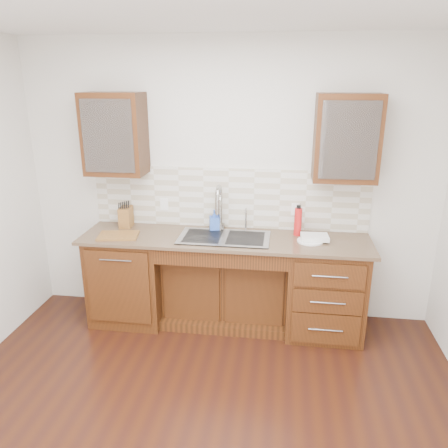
# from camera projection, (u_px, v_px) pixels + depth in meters

# --- Properties ---
(ground) EXTENTS (4.00, 3.50, 0.10)m
(ground) POSITION_uv_depth(u_px,v_px,m) (197.00, 437.00, 3.03)
(ground) COLOR #34160A
(wall_back) EXTENTS (4.00, 0.10, 2.70)m
(wall_back) POSITION_uv_depth(u_px,v_px,m) (230.00, 182.00, 4.28)
(wall_back) COLOR silver
(wall_back) RESTS_ON ground
(base_cabinet_left) EXTENTS (0.70, 0.62, 0.88)m
(base_cabinet_left) POSITION_uv_depth(u_px,v_px,m) (130.00, 277.00, 4.35)
(base_cabinet_left) COLOR #593014
(base_cabinet_left) RESTS_ON ground
(base_cabinet_center) EXTENTS (1.20, 0.44, 0.70)m
(base_cabinet_center) POSITION_uv_depth(u_px,v_px,m) (226.00, 286.00, 4.34)
(base_cabinet_center) COLOR #593014
(base_cabinet_center) RESTS_ON ground
(base_cabinet_right) EXTENTS (0.70, 0.62, 0.88)m
(base_cabinet_right) POSITION_uv_depth(u_px,v_px,m) (324.00, 288.00, 4.11)
(base_cabinet_right) COLOR #593014
(base_cabinet_right) RESTS_ON ground
(countertop) EXTENTS (2.70, 0.65, 0.03)m
(countertop) POSITION_uv_depth(u_px,v_px,m) (224.00, 239.00, 4.07)
(countertop) COLOR #84705B
(countertop) RESTS_ON base_cabinet_left
(backsplash) EXTENTS (2.70, 0.02, 0.59)m
(backsplash) POSITION_uv_depth(u_px,v_px,m) (229.00, 198.00, 4.27)
(backsplash) COLOR beige
(backsplash) RESTS_ON wall_back
(sink) EXTENTS (0.84, 0.46, 0.19)m
(sink) POSITION_uv_depth(u_px,v_px,m) (224.00, 246.00, 4.08)
(sink) COLOR #9E9EA5
(sink) RESTS_ON countertop
(faucet) EXTENTS (0.04, 0.04, 0.40)m
(faucet) POSITION_uv_depth(u_px,v_px,m) (220.00, 210.00, 4.21)
(faucet) COLOR #999993
(faucet) RESTS_ON countertop
(filter_tap) EXTENTS (0.02, 0.02, 0.24)m
(filter_tap) POSITION_uv_depth(u_px,v_px,m) (246.00, 219.00, 4.22)
(filter_tap) COLOR #999993
(filter_tap) RESTS_ON countertop
(upper_cabinet_left) EXTENTS (0.55, 0.34, 0.75)m
(upper_cabinet_left) POSITION_uv_depth(u_px,v_px,m) (115.00, 134.00, 4.06)
(upper_cabinet_left) COLOR #593014
(upper_cabinet_left) RESTS_ON wall_back
(upper_cabinet_right) EXTENTS (0.55, 0.34, 0.75)m
(upper_cabinet_right) POSITION_uv_depth(u_px,v_px,m) (347.00, 138.00, 3.79)
(upper_cabinet_right) COLOR #593014
(upper_cabinet_right) RESTS_ON wall_back
(outlet_left) EXTENTS (0.08, 0.01, 0.12)m
(outlet_left) POSITION_uv_depth(u_px,v_px,m) (164.00, 204.00, 4.37)
(outlet_left) COLOR white
(outlet_left) RESTS_ON backsplash
(outlet_right) EXTENTS (0.08, 0.01, 0.12)m
(outlet_right) POSITION_uv_depth(u_px,v_px,m) (295.00, 209.00, 4.20)
(outlet_right) COLOR white
(outlet_right) RESTS_ON backsplash
(soap_bottle) EXTENTS (0.11, 0.11, 0.20)m
(soap_bottle) POSITION_uv_depth(u_px,v_px,m) (214.00, 220.00, 4.23)
(soap_bottle) COLOR blue
(soap_bottle) RESTS_ON countertop
(water_bottle) EXTENTS (0.09, 0.09, 0.26)m
(water_bottle) POSITION_uv_depth(u_px,v_px,m) (298.00, 222.00, 4.09)
(water_bottle) COLOR red
(water_bottle) RESTS_ON countertop
(plate) EXTENTS (0.28, 0.28, 0.01)m
(plate) POSITION_uv_depth(u_px,v_px,m) (310.00, 241.00, 3.96)
(plate) COLOR white
(plate) RESTS_ON countertop
(dish_towel) EXTENTS (0.26, 0.19, 0.04)m
(dish_towel) POSITION_uv_depth(u_px,v_px,m) (315.00, 237.00, 3.97)
(dish_towel) COLOR white
(dish_towel) RESTS_ON plate
(knife_block) EXTENTS (0.12, 0.19, 0.20)m
(knife_block) POSITION_uv_depth(u_px,v_px,m) (126.00, 217.00, 4.33)
(knife_block) COLOR brown
(knife_block) RESTS_ON countertop
(cutting_board) EXTENTS (0.40, 0.31, 0.02)m
(cutting_board) POSITION_uv_depth(u_px,v_px,m) (118.00, 236.00, 4.09)
(cutting_board) COLOR brown
(cutting_board) RESTS_ON countertop
(cup_left_a) EXTENTS (0.13, 0.13, 0.09)m
(cup_left_a) POSITION_uv_depth(u_px,v_px,m) (105.00, 140.00, 4.09)
(cup_left_a) COLOR white
(cup_left_a) RESTS_ON upper_cabinet_left
(cup_left_b) EXTENTS (0.11, 0.11, 0.09)m
(cup_left_b) POSITION_uv_depth(u_px,v_px,m) (132.00, 140.00, 4.05)
(cup_left_b) COLOR white
(cup_left_b) RESTS_ON upper_cabinet_left
(cup_right_a) EXTENTS (0.13, 0.13, 0.09)m
(cup_right_a) POSITION_uv_depth(u_px,v_px,m) (327.00, 144.00, 3.82)
(cup_right_a) COLOR silver
(cup_right_a) RESTS_ON upper_cabinet_right
(cup_right_b) EXTENTS (0.14, 0.14, 0.10)m
(cup_right_b) POSITION_uv_depth(u_px,v_px,m) (352.00, 144.00, 3.79)
(cup_right_b) COLOR white
(cup_right_b) RESTS_ON upper_cabinet_right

